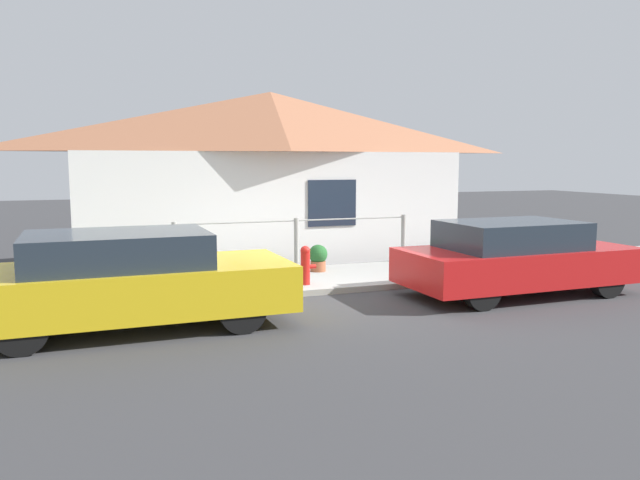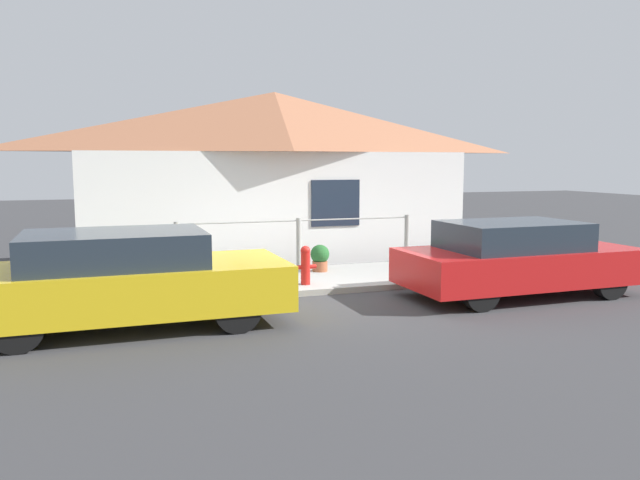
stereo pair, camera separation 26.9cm
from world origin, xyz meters
TOP-DOWN VIEW (x-y plane):
  - ground_plane at (0.00, 0.00)m, footprint 60.00×60.00m
  - sidewalk at (0.00, 1.16)m, footprint 24.00×2.31m
  - house at (0.00, 3.92)m, footprint 8.81×2.23m
  - fence at (0.00, 2.16)m, footprint 4.90×0.10m
  - car_left at (-3.40, -1.06)m, footprint 4.27×1.87m
  - car_right at (2.83, -1.06)m, footprint 4.00×1.78m
  - fire_hydrant at (-0.38, 0.49)m, footprint 0.39×0.17m
  - potted_plant_near_hydrant at (0.28, 1.66)m, footprint 0.37×0.37m

SIDE VIEW (x-z plane):
  - ground_plane at x=0.00m, z-range 0.00..0.00m
  - sidewalk at x=0.00m, z-range 0.00..0.10m
  - potted_plant_near_hydrant at x=0.28m, z-range 0.12..0.64m
  - fire_hydrant at x=-0.38m, z-range 0.12..0.80m
  - car_right at x=2.83m, z-range 0.01..1.26m
  - fence at x=0.00m, z-range 0.16..1.17m
  - car_left at x=-3.40m, z-range 0.01..1.32m
  - house at x=0.00m, z-range 1.05..4.83m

